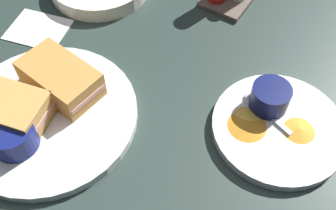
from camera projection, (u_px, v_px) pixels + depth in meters
The scene contains 11 objects.
ground_plane at pixel (126, 87), 70.37cm from camera, with size 110.00×110.00×3.00cm, color #283833.
plate_sandwich_main at pixel (47, 116), 63.87cm from camera, with size 29.06×29.06×1.60cm, color silver.
sandwich_half_near at pixel (60, 78), 64.33cm from camera, with size 14.06×9.23×4.80cm.
sandwich_half_far at pixel (5, 108), 60.81cm from camera, with size 14.46×10.25×4.80cm.
ramekin_dark_sauce at pixel (13, 136), 58.12cm from camera, with size 6.96×6.96×4.10cm.
spoon_by_dark_ramekin at pixel (32, 113), 62.79cm from camera, with size 4.63×9.80×0.80cm.
plate_chips_companion at pixel (278, 128), 62.48cm from camera, with size 20.88×20.88×1.60cm, color silver.
ramekin_light_gravy at pixel (270, 97), 62.33cm from camera, with size 6.16×6.16×4.16cm.
spoon_by_gravy_ramekin at pixel (258, 105), 63.67cm from camera, with size 9.78×4.75×0.80cm.
plantain_chip_scatter at pixel (262, 124), 61.58cm from camera, with size 14.71×10.97×0.60cm.
paper_napkin_folded at pixel (38, 29), 76.59cm from camera, with size 11.00×9.00×0.40cm, color white.
Camera 1 is at (29.77, -33.52, 53.35)cm, focal length 42.55 mm.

